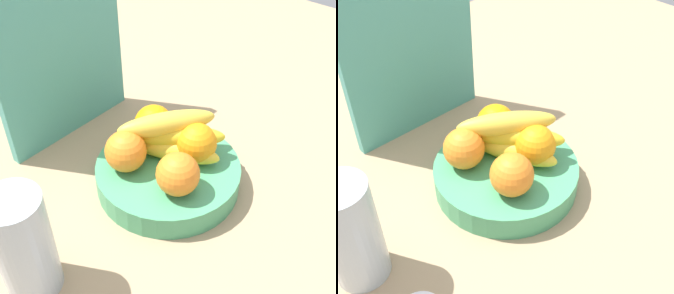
# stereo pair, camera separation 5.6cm
# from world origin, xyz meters

# --- Properties ---
(ground_plane) EXTENTS (1.80, 1.40, 0.03)m
(ground_plane) POSITION_xyz_m (0.00, 0.00, -0.01)
(ground_plane) COLOR tan
(fruit_bowl) EXTENTS (0.25, 0.25, 0.05)m
(fruit_bowl) POSITION_xyz_m (-0.03, 0.01, 0.02)
(fruit_bowl) COLOR #459B68
(fruit_bowl) RESTS_ON ground_plane
(orange_front_left) EXTENTS (0.07, 0.07, 0.07)m
(orange_front_left) POSITION_xyz_m (-0.06, -0.04, 0.08)
(orange_front_left) COLOR orange
(orange_front_left) RESTS_ON fruit_bowl
(orange_front_right) EXTENTS (0.07, 0.07, 0.07)m
(orange_front_right) POSITION_xyz_m (0.02, -0.01, 0.08)
(orange_front_right) COLOR orange
(orange_front_right) RESTS_ON fruit_bowl
(orange_center) EXTENTS (0.07, 0.07, 0.07)m
(orange_center) POSITION_xyz_m (0.01, 0.08, 0.08)
(orange_center) COLOR orange
(orange_center) RESTS_ON fruit_bowl
(orange_back_left) EXTENTS (0.07, 0.07, 0.07)m
(orange_back_left) POSITION_xyz_m (-0.08, 0.06, 0.08)
(orange_back_left) COLOR orange
(orange_back_left) RESTS_ON fruit_bowl
(banana_bunch) EXTENTS (0.16, 0.17, 0.08)m
(banana_bunch) POSITION_xyz_m (-0.01, 0.02, 0.09)
(banana_bunch) COLOR yellow
(banana_bunch) RESTS_ON fruit_bowl
(cutting_board) EXTENTS (0.28, 0.02, 0.36)m
(cutting_board) POSITION_xyz_m (-0.04, 0.26, 0.18)
(cutting_board) COLOR teal
(cutting_board) RESTS_ON ground_plane
(thermos_tumbler) EXTENTS (0.08, 0.08, 0.17)m
(thermos_tumbler) POSITION_xyz_m (-0.30, 0.02, 0.09)
(thermos_tumbler) COLOR #ADB9C2
(thermos_tumbler) RESTS_ON ground_plane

